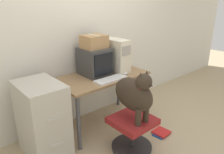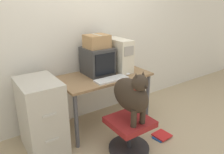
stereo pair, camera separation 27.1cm
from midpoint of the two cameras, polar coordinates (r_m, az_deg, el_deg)
name	(u,v)px [view 2 (the right image)]	position (r m, az deg, el deg)	size (l,w,h in m)	color
ground_plane	(118,133)	(3.09, 4.09, -14.47)	(12.00, 12.00, 0.00)	tan
wall_back	(88,31)	(3.18, -3.84, 11.89)	(8.00, 0.05, 2.60)	silver
desk	(104,82)	(3.02, 0.40, -1.28)	(1.26, 0.67, 0.75)	olive
crt_monitor	(97,61)	(2.99, -1.25, 4.18)	(0.36, 0.40, 0.37)	#383838
pc_tower	(118,55)	(3.13, 4.14, 5.73)	(0.21, 0.48, 0.46)	beige
keyboard	(111,79)	(2.80, 2.60, -0.61)	(0.45, 0.16, 0.03)	silver
computer_mouse	(128,74)	(3.00, 6.79, 0.71)	(0.07, 0.04, 0.03)	silver
office_chair	(129,132)	(2.69, 7.54, -14.25)	(0.50, 0.50, 0.42)	#262628
dog	(132,94)	(2.43, 8.33, -4.60)	(0.23, 0.54, 0.61)	#33281E
filing_cabinet	(42,116)	(2.68, -15.15, -9.85)	(0.43, 0.62, 0.89)	#B7B2A3
cardboard_box	(97,41)	(2.94, -1.33, 9.28)	(0.30, 0.26, 0.18)	#A87F51
book_stack_floor	(162,136)	(3.10, 15.39, -14.64)	(0.25, 0.21, 0.04)	#1E4C9E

